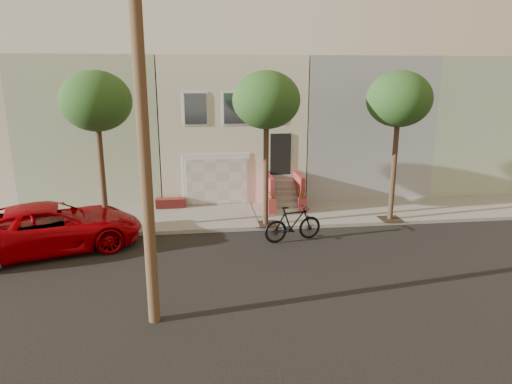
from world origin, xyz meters
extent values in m
plane|color=black|center=(0.00, 0.00, 0.00)|extent=(90.00, 90.00, 0.00)
cube|color=gray|center=(0.00, 5.35, 0.07)|extent=(40.00, 3.70, 0.15)
cube|color=beige|center=(0.00, 11.20, 3.65)|extent=(7.00, 8.00, 7.00)
cube|color=#95A989|center=(-6.80, 11.20, 3.65)|extent=(6.50, 8.00, 7.00)
cube|color=#979A9F|center=(6.80, 11.20, 3.65)|extent=(6.50, 8.00, 7.00)
cube|color=#95A989|center=(13.30, 11.20, 3.65)|extent=(6.50, 8.00, 7.00)
cube|color=silver|center=(-0.90, 7.22, 1.40)|extent=(3.20, 0.12, 2.50)
cube|color=beige|center=(-0.90, 7.16, 1.30)|extent=(2.90, 0.06, 2.20)
cube|color=gray|center=(-0.90, 5.35, 0.16)|extent=(3.20, 3.70, 0.02)
cube|color=maroon|center=(-3.10, 6.90, 0.37)|extent=(1.40, 0.45, 0.44)
cube|color=black|center=(2.20, 7.17, 2.55)|extent=(1.00, 0.06, 2.00)
cube|color=#3F4751|center=(-1.80, 7.17, 4.75)|extent=(1.00, 0.06, 1.40)
cube|color=silver|center=(-1.80, 7.19, 4.75)|extent=(1.15, 0.05, 1.55)
cube|color=#3F4751|center=(0.00, 7.17, 4.75)|extent=(1.00, 0.06, 1.40)
cube|color=silver|center=(0.00, 7.19, 4.75)|extent=(1.15, 0.05, 1.55)
cube|color=#3F4751|center=(1.80, 7.17, 4.75)|extent=(1.00, 0.06, 1.40)
cube|color=silver|center=(1.80, 7.19, 4.75)|extent=(1.15, 0.05, 1.55)
cube|color=gray|center=(2.20, 5.38, 0.25)|extent=(1.20, 0.28, 0.20)
cube|color=gray|center=(2.20, 5.66, 0.45)|extent=(1.20, 0.28, 0.20)
cube|color=gray|center=(2.20, 5.94, 0.65)|extent=(1.20, 0.28, 0.20)
cube|color=gray|center=(2.20, 6.22, 0.85)|extent=(1.20, 0.28, 0.20)
cube|color=gray|center=(2.20, 6.50, 1.05)|extent=(1.20, 0.28, 0.20)
cube|color=gray|center=(2.20, 6.78, 1.25)|extent=(1.20, 0.28, 0.20)
cube|color=gray|center=(2.20, 7.06, 1.45)|extent=(1.20, 0.28, 0.20)
cube|color=maroon|center=(1.50, 6.22, 0.95)|extent=(0.18, 1.96, 1.60)
cube|color=maroon|center=(2.90, 6.22, 0.95)|extent=(0.18, 1.96, 1.60)
cube|color=maroon|center=(1.50, 5.34, 0.50)|extent=(0.35, 0.35, 0.70)
imported|color=#1E3F16|center=(1.50, 5.34, 1.07)|extent=(0.40, 0.35, 0.45)
cube|color=maroon|center=(2.90, 5.34, 0.50)|extent=(0.35, 0.35, 0.70)
imported|color=#1E3F16|center=(2.90, 5.34, 1.07)|extent=(0.41, 0.35, 0.45)
cube|color=#2D2116|center=(-5.50, 3.90, 0.15)|extent=(0.90, 0.90, 0.02)
cylinder|color=#342118|center=(-5.50, 3.90, 2.25)|extent=(0.22, 0.22, 4.20)
ellipsoid|color=#1E3F16|center=(-5.50, 3.90, 5.30)|extent=(2.70, 2.57, 2.29)
cube|color=#2D2116|center=(1.00, 3.90, 0.15)|extent=(0.90, 0.90, 0.02)
cylinder|color=#342118|center=(1.00, 3.90, 2.25)|extent=(0.22, 0.22, 4.20)
ellipsoid|color=#1E3F16|center=(1.00, 3.90, 5.30)|extent=(2.70, 2.57, 2.29)
cube|color=#2D2116|center=(6.50, 3.90, 0.15)|extent=(0.90, 0.90, 0.02)
cylinder|color=#342118|center=(6.50, 3.90, 2.25)|extent=(0.22, 0.22, 4.20)
ellipsoid|color=#1E3F16|center=(6.50, 3.90, 5.30)|extent=(2.70, 2.57, 2.29)
cylinder|color=#493722|center=(-3.00, -3.20, 5.00)|extent=(0.30, 0.30, 10.00)
imported|color=#AC0008|center=(-7.11, 2.35, 0.88)|extent=(6.91, 4.76, 1.76)
imported|color=black|center=(1.81, 2.17, 0.71)|extent=(2.44, 1.17, 1.41)
camera|label=1|loc=(-1.71, -14.16, 6.24)|focal=31.89mm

